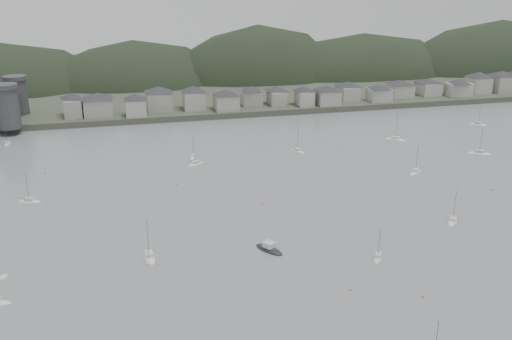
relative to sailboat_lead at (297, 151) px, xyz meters
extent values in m
plane|color=slate|center=(-26.24, -109.67, -0.18)|extent=(900.00, 900.00, 0.00)
cube|color=#383D2D|center=(-26.24, 185.33, 1.32)|extent=(900.00, 250.00, 3.00)
ellipsoid|color=black|center=(-137.11, 162.27, -10.32)|extent=(138.98, 92.48, 81.13)
ellipsoid|color=black|center=(-58.54, 163.20, -10.14)|extent=(132.08, 90.41, 79.74)
ellipsoid|color=black|center=(24.41, 163.27, -12.85)|extent=(133.88, 88.37, 101.41)
ellipsoid|color=black|center=(99.71, 158.24, -10.49)|extent=(165.81, 81.78, 82.55)
ellipsoid|color=black|center=(208.20, 155.90, -13.00)|extent=(177.60, 96.61, 102.57)
cylinder|color=#2D2D30|center=(-118.24, 56.33, 11.82)|extent=(10.00, 10.00, 18.00)
cylinder|color=#2D2D30|center=(-118.24, 84.33, 11.32)|extent=(10.00, 10.00, 17.00)
cube|color=#2D2D30|center=(-118.24, 70.33, 8.82)|extent=(3.50, 30.00, 12.00)
cube|color=gray|center=(-91.24, 72.29, 7.12)|extent=(8.34, 12.91, 8.59)
pyramid|color=#27272C|center=(-91.24, 72.29, 12.91)|extent=(15.78, 15.78, 3.01)
cube|color=gray|center=(-79.56, 71.65, 7.00)|extent=(13.68, 13.35, 8.36)
pyramid|color=#27272C|center=(-79.56, 71.65, 12.64)|extent=(20.07, 20.07, 2.93)
cube|color=gray|center=(-61.82, 66.35, 6.86)|extent=(9.78, 10.20, 8.08)
pyramid|color=#27272C|center=(-61.82, 66.35, 12.31)|extent=(14.83, 14.83, 2.83)
cube|color=gray|center=(-49.75, 75.98, 7.37)|extent=(12.59, 13.33, 9.09)
pyramid|color=#27272C|center=(-49.75, 75.98, 13.51)|extent=(19.24, 19.24, 3.18)
cube|color=gray|center=(-31.99, 74.43, 7.26)|extent=(10.74, 12.17, 8.87)
pyramid|color=#27272C|center=(-31.99, 74.43, 13.24)|extent=(17.01, 17.01, 3.10)
cube|color=gray|center=(-16.32, 67.86, 6.67)|extent=(11.63, 12.09, 7.69)
pyramid|color=#27272C|center=(-16.32, 67.86, 11.86)|extent=(17.61, 17.61, 2.69)
cube|color=gray|center=(-0.99, 76.53, 6.54)|extent=(10.37, 9.35, 7.44)
pyramid|color=#27272C|center=(-0.99, 76.53, 11.56)|extent=(14.65, 14.65, 2.60)
cube|color=gray|center=(12.39, 74.13, 6.43)|extent=(8.24, 12.20, 7.22)
pyramid|color=#27272C|center=(12.39, 74.13, 11.31)|extent=(15.17, 15.17, 2.53)
cube|color=gray|center=(26.26, 68.88, 6.55)|extent=(8.06, 10.91, 7.46)
pyramid|color=#27272C|center=(26.26, 68.88, 11.59)|extent=(14.08, 14.08, 2.61)
cube|color=gray|center=(38.57, 67.39, 6.65)|extent=(11.73, 11.78, 7.66)
pyramid|color=#27272C|center=(38.57, 67.39, 11.83)|extent=(17.46, 17.46, 2.68)
cube|color=gray|center=(54.39, 77.24, 6.49)|extent=(10.19, 13.02, 7.33)
pyramid|color=#27272C|center=(54.39, 77.24, 11.44)|extent=(17.23, 17.23, 2.57)
cube|color=gray|center=(69.31, 68.39, 6.26)|extent=(11.70, 9.81, 6.88)
pyramid|color=#27272C|center=(69.31, 68.39, 10.90)|extent=(15.97, 15.97, 2.41)
cube|color=gray|center=(86.16, 77.24, 6.32)|extent=(12.83, 12.48, 7.00)
pyramid|color=#27272C|center=(86.16, 77.24, 11.05)|extent=(18.79, 18.79, 2.45)
cube|color=gray|center=(104.49, 77.76, 6.31)|extent=(11.07, 13.50, 6.97)
pyramid|color=#27272C|center=(104.49, 77.76, 11.01)|extent=(18.25, 18.25, 2.44)
cube|color=gray|center=(119.78, 70.05, 6.49)|extent=(13.75, 9.12, 7.34)
pyramid|color=#27272C|center=(119.78, 70.05, 11.44)|extent=(16.97, 16.97, 2.57)
cube|color=gray|center=(136.68, 76.28, 7.35)|extent=(11.37, 11.57, 9.05)
pyramid|color=#27272C|center=(136.68, 76.28, 13.46)|extent=(17.03, 17.03, 3.17)
cube|color=gray|center=(151.61, 75.66, 7.37)|extent=(12.07, 13.43, 9.09)
pyramid|color=#27272C|center=(151.61, 75.66, 13.50)|extent=(18.93, 18.93, 3.18)
ellipsoid|color=silver|center=(0.00, 0.00, -0.13)|extent=(5.28, 8.27, 1.58)
cube|color=silver|center=(0.00, 0.00, 0.96)|extent=(2.64, 3.21, 0.70)
cylinder|color=#3F3F42|center=(0.00, 0.00, 4.96)|extent=(0.12, 0.12, 9.87)
cylinder|color=#3F3F42|center=(0.53, 1.32, 1.51)|extent=(1.41, 3.34, 0.10)
ellipsoid|color=silver|center=(-117.27, 40.33, -0.13)|extent=(2.94, 6.30, 1.21)
cube|color=silver|center=(-117.27, 40.33, 0.78)|extent=(1.68, 2.32, 0.70)
cylinder|color=#3F3F42|center=(-117.27, 40.33, 3.81)|extent=(0.12, 0.12, 7.58)
cylinder|color=#3F3F42|center=(-117.09, 39.26, 1.33)|extent=(0.56, 2.71, 0.10)
ellipsoid|color=silver|center=(-64.95, -77.08, -0.13)|extent=(3.63, 8.82, 1.72)
cube|color=silver|center=(-64.95, -77.08, 1.03)|extent=(2.19, 3.19, 0.70)
cylinder|color=#3F3F42|center=(-64.95, -77.08, 5.39)|extent=(0.12, 0.12, 10.73)
cylinder|color=#3F3F42|center=(-65.11, -78.62, 1.58)|extent=(0.51, 3.85, 0.10)
ellipsoid|color=silver|center=(70.22, -21.16, -0.13)|extent=(9.45, 7.29, 1.85)
cube|color=silver|center=(70.22, -21.16, 1.10)|extent=(3.82, 3.41, 0.70)
cylinder|color=#3F3F42|center=(70.22, -21.16, 5.80)|extent=(0.12, 0.12, 11.56)
cylinder|color=#3F3F42|center=(68.79, -22.01, 1.65)|extent=(3.62, 2.22, 0.10)
ellipsoid|color=silver|center=(-42.75, 2.46, -0.13)|extent=(4.21, 7.62, 1.45)
cube|color=silver|center=(-42.75, 2.46, 0.90)|extent=(2.23, 2.88, 0.70)
cylinder|color=#3F3F42|center=(-42.75, 2.46, 4.56)|extent=(0.12, 0.12, 9.07)
cylinder|color=#3F3F42|center=(-43.10, 3.72, 1.45)|extent=(0.98, 3.17, 0.10)
ellipsoid|color=silver|center=(33.86, -35.15, -0.13)|extent=(8.10, 7.17, 1.65)
cube|color=silver|center=(33.86, -35.15, 1.00)|extent=(3.39, 3.21, 0.70)
cylinder|color=#3F3F42|center=(33.86, -35.15, 5.17)|extent=(0.12, 0.12, 10.30)
cylinder|color=#3F3F42|center=(35.02, -36.07, 1.55)|extent=(2.97, 2.37, 0.10)
ellipsoid|color=silver|center=(98.33, 19.87, -0.13)|extent=(7.71, 7.86, 1.67)
cube|color=silver|center=(98.33, 19.87, 1.01)|extent=(3.35, 3.38, 0.70)
cylinder|color=#3F3F42|center=(98.33, 19.87, 5.24)|extent=(0.12, 0.12, 10.43)
cylinder|color=#3F3F42|center=(97.29, 18.79, 1.56)|extent=(2.68, 2.77, 0.10)
ellipsoid|color=silver|center=(46.92, 5.46, -0.13)|extent=(8.84, 8.38, 1.85)
cube|color=silver|center=(46.92, 5.46, 1.10)|extent=(3.76, 3.67, 0.70)
cylinder|color=#3F3F42|center=(46.92, 5.46, 5.80)|extent=(0.12, 0.12, 11.54)
cylinder|color=#3F3F42|center=(48.15, 6.58, 1.65)|extent=(3.15, 2.86, 0.10)
ellipsoid|color=silver|center=(-99.54, -30.56, -0.13)|extent=(8.15, 4.81, 1.55)
cube|color=silver|center=(-99.54, -30.56, 0.95)|extent=(3.12, 2.48, 0.70)
cylinder|color=#3F3F42|center=(-99.54, -30.56, 4.87)|extent=(0.12, 0.12, 9.70)
cylinder|color=#3F3F42|center=(-100.86, -31.00, 1.50)|extent=(3.34, 1.20, 0.10)
cylinder|color=#3F3F42|center=(-15.38, -129.67, 3.94)|extent=(0.12, 0.12, 7.84)
ellipsoid|color=silver|center=(-42.97, -6.38, -0.13)|extent=(7.59, 6.07, 1.50)
cube|color=silver|center=(-42.97, -6.38, 0.92)|extent=(3.09, 2.80, 0.70)
cylinder|color=#3F3F42|center=(-42.97, -6.38, 4.70)|extent=(0.12, 0.12, 9.35)
cylinder|color=#3F3F42|center=(-44.10, -5.65, 1.47)|extent=(2.88, 1.91, 0.10)
ellipsoid|color=silver|center=(-8.39, -91.52, -0.13)|extent=(5.35, 6.37, 1.27)
cube|color=silver|center=(-8.39, -91.52, 0.81)|extent=(2.43, 2.63, 0.70)
cylinder|color=#3F3F42|center=(-8.39, -91.52, 4.00)|extent=(0.12, 0.12, 7.96)
cylinder|color=#3F3F42|center=(-7.73, -92.45, 1.36)|extent=(1.74, 2.39, 0.10)
ellipsoid|color=silver|center=(22.63, -76.52, -0.13)|extent=(7.10, 7.25, 1.54)
cube|color=silver|center=(22.63, -76.52, 0.94)|extent=(3.08, 3.11, 0.70)
cylinder|color=#3F3F42|center=(22.63, -76.52, 4.83)|extent=(0.12, 0.12, 9.61)
cylinder|color=#3F3F42|center=(23.59, -77.52, 1.49)|extent=(2.47, 2.57, 0.10)
ellipsoid|color=black|center=(-34.19, -80.55, -0.13)|extent=(7.48, 9.30, 1.97)
cube|color=silver|center=(-34.19, -80.55, 1.51)|extent=(3.55, 3.60, 1.40)
cylinder|color=#3F3F42|center=(-34.19, -80.55, 2.41)|extent=(0.10, 0.10, 1.20)
sphere|color=#CC7A44|center=(-6.66, -110.46, -0.03)|extent=(0.70, 0.70, 0.70)
sphere|color=#CC7A44|center=(50.10, -56.82, -0.03)|extent=(0.70, 0.70, 0.70)
sphere|color=#CC7A44|center=(-52.42, -26.47, -0.03)|extent=(0.70, 0.70, 0.70)
sphere|color=#CC7A44|center=(-27.94, -49.68, -0.03)|extent=(0.70, 0.70, 0.70)
sphere|color=#CC7A44|center=(-21.24, -103.75, -0.03)|extent=(0.70, 0.70, 0.70)
sphere|color=#CC7A44|center=(17.15, -1.64, -0.03)|extent=(0.70, 0.70, 0.70)
sphere|color=#CC7A44|center=(-97.61, -3.10, -0.03)|extent=(0.70, 0.70, 0.70)
camera|label=1|loc=(-68.90, -205.12, 67.59)|focal=38.69mm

